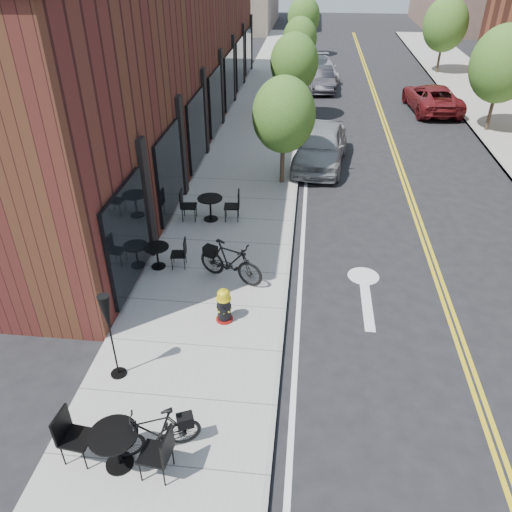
{
  "coord_description": "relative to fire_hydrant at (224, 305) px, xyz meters",
  "views": [
    {
      "loc": [
        0.3,
        -8.07,
        7.76
      ],
      "look_at": [
        -0.84,
        2.43,
        1.0
      ],
      "focal_mm": 35.0,
      "sensor_mm": 36.0,
      "label": 1
    }
  ],
  "objects": [
    {
      "name": "bistro_set_b",
      "position": [
        -2.17,
        2.04,
        -0.01
      ],
      "size": [
        1.58,
        0.75,
        0.84
      ],
      "rotation": [
        0.0,
        0.0,
        0.12
      ],
      "color": "black",
      "rests_on": "sidewalk_near"
    },
    {
      "name": "bicycle_left",
      "position": [
        -0.59,
        -3.64,
        0.05
      ],
      "size": [
        1.64,
        1.03,
        0.95
      ],
      "primitive_type": "imported",
      "rotation": [
        0.0,
        0.0,
        -1.17
      ],
      "color": "black",
      "rests_on": "sidewalk_near"
    },
    {
      "name": "parked_car_far",
      "position": [
        8.03,
        18.34,
        0.13
      ],
      "size": [
        2.68,
        5.07,
        1.36
      ],
      "primitive_type": "imported",
      "rotation": [
        0.0,
        0.0,
        3.23
      ],
      "color": "maroon",
      "rests_on": "ground"
    },
    {
      "name": "patio_umbrella",
      "position": [
        -1.9,
        -1.96,
        1.02
      ],
      "size": [
        0.33,
        0.33,
        2.02
      ],
      "color": "black",
      "rests_on": "sidewalk_near"
    },
    {
      "name": "parked_car_c",
      "position": [
        2.23,
        24.72,
        0.1
      ],
      "size": [
        2.43,
        4.72,
        1.31
      ],
      "primitive_type": "imported",
      "rotation": [
        0.0,
        0.0,
        0.14
      ],
      "color": "#A7A6AB",
      "rests_on": "ground"
    },
    {
      "name": "bistro_set_c",
      "position": [
        -1.24,
        4.89,
        0.07
      ],
      "size": [
        1.86,
        0.86,
        0.99
      ],
      "rotation": [
        0.0,
        0.0,
        0.1
      ],
      "color": "black",
      "rests_on": "sidewalk_near"
    },
    {
      "name": "parked_car_a",
      "position": [
        2.23,
        10.19,
        0.25
      ],
      "size": [
        2.44,
        4.88,
        1.6
      ],
      "primitive_type": "imported",
      "rotation": [
        0.0,
        0.0,
        -0.12
      ],
      "color": "gray",
      "rests_on": "ground"
    },
    {
      "name": "tree_near_a",
      "position": [
        0.83,
        8.08,
        2.05
      ],
      "size": [
        2.2,
        2.2,
        3.81
      ],
      "color": "#382B1E",
      "rests_on": "sidewalk_near"
    },
    {
      "name": "tree_near_c",
      "position": [
        0.83,
        24.08,
        1.98
      ],
      "size": [
        2.1,
        2.1,
        3.67
      ],
      "color": "#382B1E",
      "rests_on": "sidewalk_near"
    },
    {
      "name": "tree_near_d",
      "position": [
        0.83,
        32.08,
        2.24
      ],
      "size": [
        2.4,
        2.4,
        4.11
      ],
      "color": "#382B1E",
      "rests_on": "sidewalk_near"
    },
    {
      "name": "parked_car_b",
      "position": [
        2.23,
        21.96,
        0.1
      ],
      "size": [
        1.83,
        4.09,
        1.3
      ],
      "primitive_type": "imported",
      "rotation": [
        0.0,
        0.0,
        0.12
      ],
      "color": "black",
      "rests_on": "ground"
    },
    {
      "name": "building_near",
      "position": [
        -5.07,
        13.08,
        2.95
      ],
      "size": [
        5.0,
        28.0,
        7.0
      ],
      "primitive_type": "cube",
      "color": "#4D1C18",
      "rests_on": "ground"
    },
    {
      "name": "tree_far_b",
      "position": [
        10.03,
        15.08,
        2.51
      ],
      "size": [
        2.8,
        2.8,
        4.62
      ],
      "color": "#382B1E",
      "rests_on": "sidewalk_far"
    },
    {
      "name": "bistro_set_a",
      "position": [
        -1.17,
        -3.99,
        0.09
      ],
      "size": [
        1.94,
        0.91,
        1.03
      ],
      "rotation": [
        0.0,
        0.0,
        -0.11
      ],
      "color": "black",
      "rests_on": "sidewalk_near"
    },
    {
      "name": "sidewalk_near",
      "position": [
        -0.57,
        9.08,
        -0.49
      ],
      "size": [
        4.0,
        70.0,
        0.12
      ],
      "primitive_type": "cube",
      "color": "#9E9B93",
      "rests_on": "ground"
    },
    {
      "name": "ground",
      "position": [
        1.43,
        -0.92,
        -0.55
      ],
      "size": [
        120.0,
        120.0,
        0.0
      ],
      "primitive_type": "plane",
      "color": "black",
      "rests_on": "ground"
    },
    {
      "name": "bicycle_right",
      "position": [
        -0.09,
        1.65,
        0.13
      ],
      "size": [
        1.93,
        1.22,
        1.13
      ],
      "primitive_type": "imported",
      "rotation": [
        0.0,
        0.0,
        1.17
      ],
      "color": "black",
      "rests_on": "sidewalk_near"
    },
    {
      "name": "tree_far_c",
      "position": [
        10.03,
        27.08,
        2.51
      ],
      "size": [
        2.8,
        2.8,
        4.62
      ],
      "color": "#382B1E",
      "rests_on": "sidewalk_far"
    },
    {
      "name": "fire_hydrant",
      "position": [
        0.0,
        0.0,
        0.0
      ],
      "size": [
        0.44,
        0.44,
        0.91
      ],
      "rotation": [
        0.0,
        0.0,
        0.12
      ],
      "color": "maroon",
      "rests_on": "sidewalk_near"
    },
    {
      "name": "tree_near_b",
      "position": [
        0.83,
        16.08,
        2.16
      ],
      "size": [
        2.3,
        2.3,
        3.98
      ],
      "color": "#382B1E",
      "rests_on": "sidewalk_near"
    }
  ]
}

